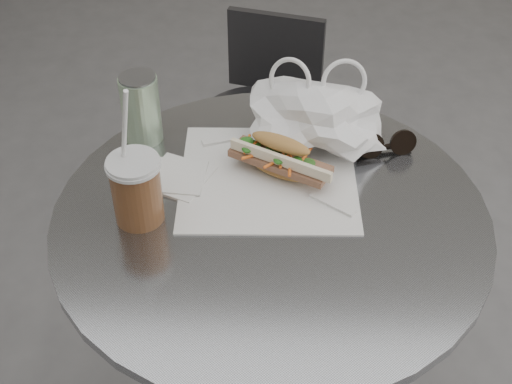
{
  "coord_description": "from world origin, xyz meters",
  "views": [
    {
      "loc": [
        0.02,
        -0.7,
        1.58
      ],
      "look_at": [
        -0.03,
        0.2,
        0.79
      ],
      "focal_mm": 50.0,
      "sensor_mm": 36.0,
      "label": 1
    }
  ],
  "objects_px": {
    "iced_coffee": "(136,189)",
    "drink_can": "(141,108)",
    "cafe_table": "(269,315)",
    "chair_far": "(263,148)",
    "banh_mi": "(280,158)",
    "sunglasses": "(386,145)"
  },
  "relations": [
    {
      "from": "chair_far",
      "to": "iced_coffee",
      "type": "height_order",
      "value": "iced_coffee"
    },
    {
      "from": "cafe_table",
      "to": "iced_coffee",
      "type": "distance_m",
      "value": 0.41
    },
    {
      "from": "cafe_table",
      "to": "banh_mi",
      "type": "bearing_deg",
      "value": 82.97
    },
    {
      "from": "chair_far",
      "to": "sunglasses",
      "type": "xyz_separation_m",
      "value": [
        0.25,
        -0.58,
        0.46
      ]
    },
    {
      "from": "iced_coffee",
      "to": "sunglasses",
      "type": "height_order",
      "value": "iced_coffee"
    },
    {
      "from": "cafe_table",
      "to": "iced_coffee",
      "type": "bearing_deg",
      "value": -175.19
    },
    {
      "from": "iced_coffee",
      "to": "chair_far",
      "type": "bearing_deg",
      "value": 76.8
    },
    {
      "from": "cafe_table",
      "to": "banh_mi",
      "type": "height_order",
      "value": "banh_mi"
    },
    {
      "from": "chair_far",
      "to": "drink_can",
      "type": "xyz_separation_m",
      "value": [
        -0.21,
        -0.55,
        0.51
      ]
    },
    {
      "from": "cafe_table",
      "to": "sunglasses",
      "type": "xyz_separation_m",
      "value": [
        0.21,
        0.18,
        0.29
      ]
    },
    {
      "from": "cafe_table",
      "to": "chair_far",
      "type": "relative_size",
      "value": 1.15
    },
    {
      "from": "drink_can",
      "to": "sunglasses",
      "type": "bearing_deg",
      "value": -3.44
    },
    {
      "from": "sunglasses",
      "to": "iced_coffee",
      "type": "bearing_deg",
      "value": -167.75
    },
    {
      "from": "cafe_table",
      "to": "banh_mi",
      "type": "distance_m",
      "value": 0.33
    },
    {
      "from": "chair_far",
      "to": "drink_can",
      "type": "height_order",
      "value": "drink_can"
    },
    {
      "from": "banh_mi",
      "to": "iced_coffee",
      "type": "distance_m",
      "value": 0.27
    },
    {
      "from": "drink_can",
      "to": "chair_far",
      "type": "bearing_deg",
      "value": 68.93
    },
    {
      "from": "banh_mi",
      "to": "iced_coffee",
      "type": "relative_size",
      "value": 0.93
    },
    {
      "from": "cafe_table",
      "to": "iced_coffee",
      "type": "height_order",
      "value": "iced_coffee"
    },
    {
      "from": "iced_coffee",
      "to": "drink_can",
      "type": "height_order",
      "value": "iced_coffee"
    },
    {
      "from": "banh_mi",
      "to": "sunglasses",
      "type": "xyz_separation_m",
      "value": [
        0.2,
        0.07,
        -0.02
      ]
    },
    {
      "from": "banh_mi",
      "to": "drink_can",
      "type": "height_order",
      "value": "drink_can"
    }
  ]
}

